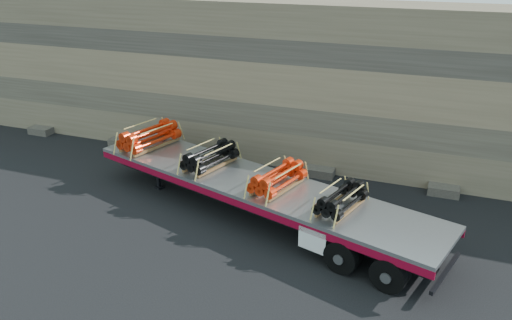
# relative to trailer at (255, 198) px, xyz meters

# --- Properties ---
(ground) EXTENTS (120.00, 120.00, 0.00)m
(ground) POSITION_rel_trailer_xyz_m (-0.59, -0.53, -0.69)
(ground) COLOR black
(ground) RESTS_ON ground
(rock_wall) EXTENTS (44.00, 3.00, 7.00)m
(rock_wall) POSITION_rel_trailer_xyz_m (-0.59, 5.97, 2.81)
(rock_wall) COLOR #7A6B54
(rock_wall) RESTS_ON ground
(trailer) EXTENTS (14.02, 6.54, 1.38)m
(trailer) POSITION_rel_trailer_xyz_m (0.00, 0.00, 0.00)
(trailer) COLOR #9FA1A6
(trailer) RESTS_ON ground
(bundle_front) EXTENTS (1.89, 2.71, 0.87)m
(bundle_front) POSITION_rel_trailer_xyz_m (-5.26, 1.59, 1.13)
(bundle_front) COLOR red
(bundle_front) RESTS_ON trailer
(bundle_midfront) EXTENTS (1.67, 2.40, 0.77)m
(bundle_midfront) POSITION_rel_trailer_xyz_m (-2.04, 0.62, 1.08)
(bundle_midfront) COLOR black
(bundle_midfront) RESTS_ON trailer
(bundle_midrear) EXTENTS (1.64, 2.36, 0.76)m
(bundle_midrear) POSITION_rel_trailer_xyz_m (0.93, -0.28, 1.07)
(bundle_midrear) COLOR red
(bundle_midrear) RESTS_ON trailer
(bundle_rear) EXTENTS (1.50, 2.15, 0.69)m
(bundle_rear) POSITION_rel_trailer_xyz_m (3.27, -0.99, 1.04)
(bundle_rear) COLOR black
(bundle_rear) RESTS_ON trailer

